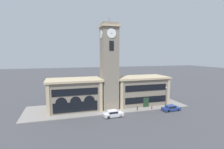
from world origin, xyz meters
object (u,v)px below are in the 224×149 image
(parked_car_near, at_px, (113,114))
(bollard, at_px, (137,108))
(street_lamp, at_px, (166,94))
(fire_hydrant, at_px, (152,108))
(parked_car_mid, at_px, (171,108))

(parked_car_near, distance_m, bollard, 7.01)
(street_lamp, relative_size, bollard, 4.96)
(fire_hydrant, bearing_deg, parked_car_mid, -24.71)
(bollard, distance_m, fire_hydrant, 3.75)
(parked_car_mid, relative_size, bollard, 4.20)
(parked_car_near, height_order, bollard, parked_car_near)
(parked_car_near, height_order, parked_car_mid, parked_car_near)
(parked_car_near, distance_m, fire_hydrant, 10.60)
(bollard, bearing_deg, street_lamp, -0.17)
(fire_hydrant, bearing_deg, bollard, 176.57)
(parked_car_mid, bearing_deg, fire_hydrant, 152.71)
(parked_car_near, bearing_deg, bollard, 14.72)
(parked_car_mid, relative_size, street_lamp, 0.85)
(parked_car_near, bearing_deg, fire_hydrant, 7.53)
(street_lamp, bearing_deg, parked_car_near, -171.87)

